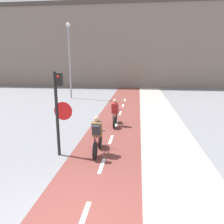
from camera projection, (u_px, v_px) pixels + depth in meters
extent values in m
cube|color=white|center=(84.00, 217.00, 4.95)|extent=(0.12, 1.10, 0.00)
cube|color=white|center=(102.00, 166.00, 7.36)|extent=(0.12, 1.10, 0.00)
cube|color=white|center=(111.00, 139.00, 9.77)|extent=(0.12, 1.10, 0.00)
cube|color=white|center=(117.00, 124.00, 12.19)|extent=(0.12, 1.10, 0.00)
cube|color=white|center=(120.00, 113.00, 14.60)|extent=(0.12, 1.10, 0.00)
cube|color=white|center=(123.00, 106.00, 17.02)|extent=(0.12, 1.10, 0.00)
cube|color=white|center=(125.00, 100.00, 19.43)|extent=(0.12, 1.10, 0.00)
cube|color=slate|center=(131.00, 48.00, 29.14)|extent=(60.00, 5.00, 10.02)
cube|color=#473D38|center=(131.00, 6.00, 27.91)|extent=(60.00, 5.20, 0.50)
cylinder|color=black|center=(57.00, 115.00, 7.89)|extent=(0.11, 0.11, 3.10)
cube|color=black|center=(59.00, 79.00, 7.58)|extent=(0.20, 0.20, 0.44)
sphere|color=red|center=(58.00, 77.00, 7.45)|extent=(0.09, 0.09, 0.09)
cone|color=red|center=(63.00, 111.00, 7.82)|extent=(0.67, 0.01, 0.67)
cone|color=silver|center=(63.00, 111.00, 7.83)|extent=(0.60, 0.02, 0.60)
cylinder|color=gray|center=(70.00, 63.00, 19.70)|extent=(0.14, 0.14, 6.37)
sphere|color=silver|center=(68.00, 25.00, 18.93)|extent=(0.36, 0.36, 0.36)
cylinder|color=black|center=(95.00, 150.00, 7.83)|extent=(0.07, 0.65, 0.65)
cylinder|color=black|center=(100.00, 140.00, 8.83)|extent=(0.07, 0.65, 0.65)
cylinder|color=maroon|center=(98.00, 139.00, 8.48)|extent=(0.04, 0.65, 0.41)
cylinder|color=maroon|center=(96.00, 143.00, 8.02)|extent=(0.04, 0.34, 0.43)
cylinder|color=maroon|center=(98.00, 135.00, 8.28)|extent=(0.04, 0.95, 0.07)
cylinder|color=maroon|center=(96.00, 149.00, 8.02)|extent=(0.04, 0.39, 0.05)
cylinder|color=black|center=(100.00, 131.00, 8.73)|extent=(0.46, 0.03, 0.03)
cube|color=brown|center=(97.00, 129.00, 8.10)|extent=(0.36, 0.31, 0.59)
sphere|color=tan|center=(97.00, 119.00, 8.05)|extent=(0.22, 0.22, 0.22)
cylinder|color=#232328|center=(94.00, 140.00, 8.18)|extent=(0.04, 0.07, 0.41)
cylinder|color=#232328|center=(100.00, 140.00, 8.16)|extent=(0.04, 0.07, 0.41)
cube|color=#28282D|center=(96.00, 130.00, 7.92)|extent=(0.28, 0.23, 0.39)
cylinder|color=black|center=(114.00, 122.00, 11.36)|extent=(0.07, 0.65, 0.65)
cylinder|color=black|center=(116.00, 117.00, 12.34)|extent=(0.07, 0.65, 0.65)
cylinder|color=maroon|center=(115.00, 116.00, 12.00)|extent=(0.04, 0.65, 0.40)
cylinder|color=maroon|center=(115.00, 118.00, 11.54)|extent=(0.04, 0.33, 0.43)
cylinder|color=maroon|center=(115.00, 113.00, 11.80)|extent=(0.04, 0.93, 0.07)
cylinder|color=maroon|center=(114.00, 122.00, 11.55)|extent=(0.04, 0.39, 0.05)
cylinder|color=black|center=(116.00, 110.00, 12.25)|extent=(0.46, 0.03, 0.03)
cube|color=maroon|center=(115.00, 108.00, 11.63)|extent=(0.36, 0.31, 0.59)
sphere|color=tan|center=(115.00, 101.00, 11.58)|extent=(0.22, 0.22, 0.22)
cylinder|color=#232328|center=(113.00, 116.00, 11.71)|extent=(0.04, 0.07, 0.41)
cylinder|color=#232328|center=(117.00, 116.00, 11.68)|extent=(0.04, 0.07, 0.41)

